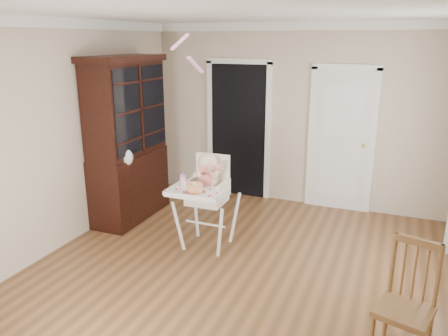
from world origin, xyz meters
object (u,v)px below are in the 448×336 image
at_px(cake, 195,188).
at_px(china_cabinet, 128,140).
at_px(high_chair, 207,191).
at_px(sippy_cup, 183,180).
at_px(dining_chair, 406,306).

distance_m(cake, china_cabinet, 1.61).
bearing_deg(china_cabinet, high_chair, -17.89).
distance_m(sippy_cup, dining_chair, 2.72).
relative_size(sippy_cup, china_cabinet, 0.08).
height_order(sippy_cup, dining_chair, dining_chair).
bearing_deg(high_chair, dining_chair, -28.69).
bearing_deg(china_cabinet, sippy_cup, -27.73).
bearing_deg(dining_chair, china_cabinet, 171.09).
bearing_deg(china_cabinet, dining_chair, -24.42).
bearing_deg(high_chair, china_cabinet, 161.60).
distance_m(cake, dining_chair, 2.45).
xyz_separation_m(high_chair, sippy_cup, (-0.23, -0.16, 0.16)).
relative_size(cake, dining_chair, 0.24).
distance_m(china_cabinet, dining_chair, 4.06).
xyz_separation_m(cake, dining_chair, (2.25, -0.90, -0.40)).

